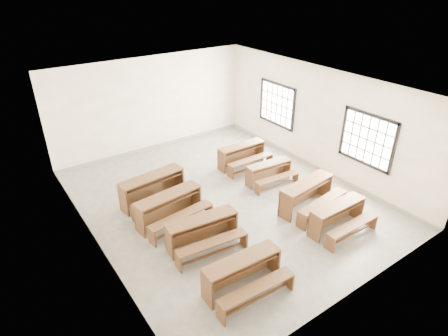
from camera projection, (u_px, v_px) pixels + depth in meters
room at (227, 127)px, 9.40m from camera, size 8.50×8.50×3.20m
desk_set_0 at (243, 272)px, 7.30m from camera, size 1.67×0.92×0.73m
desk_set_1 at (203, 230)px, 8.46m from camera, size 1.74×1.03×0.75m
desk_set_2 at (170, 206)px, 9.27m from camera, size 1.82×1.09×0.78m
desk_set_3 at (154, 187)px, 10.05m from camera, size 1.89×1.12×0.81m
desk_set_4 at (339, 215)px, 9.01m from camera, size 1.57×0.82×0.70m
desk_set_5 at (308, 193)px, 9.81m from camera, size 1.81×1.09×0.77m
desk_set_6 at (269, 171)px, 11.04m from camera, size 1.48×0.86×0.64m
desk_set_7 at (242, 154)px, 11.98m from camera, size 1.60×0.84×0.72m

